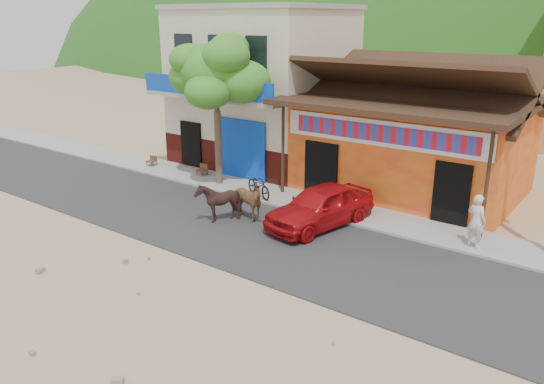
{
  "coord_description": "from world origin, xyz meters",
  "views": [
    {
      "loc": [
        9.67,
        -9.82,
        6.67
      ],
      "look_at": [
        0.19,
        3.0,
        1.4
      ],
      "focal_mm": 35.0,
      "sensor_mm": 36.0,
      "label": 1
    }
  ],
  "objects_px": {
    "red_car": "(320,206)",
    "cafe_chair_left": "(202,165)",
    "tree": "(217,111)",
    "pedestrian": "(476,221)",
    "cow_tan": "(245,201)",
    "scooter": "(259,186)",
    "cafe_chair_right": "(151,157)",
    "cow_dark": "(218,202)"
  },
  "relations": [
    {
      "from": "tree",
      "to": "cow_dark",
      "type": "xyz_separation_m",
      "value": [
        2.76,
        -3.12,
        -2.38
      ]
    },
    {
      "from": "red_car",
      "to": "scooter",
      "type": "height_order",
      "value": "red_car"
    },
    {
      "from": "tree",
      "to": "pedestrian",
      "type": "bearing_deg",
      "value": -1.56
    },
    {
      "from": "tree",
      "to": "scooter",
      "type": "distance_m",
      "value": 3.53
    },
    {
      "from": "red_car",
      "to": "cafe_chair_left",
      "type": "relative_size",
      "value": 4.65
    },
    {
      "from": "red_car",
      "to": "pedestrian",
      "type": "relative_size",
      "value": 2.48
    },
    {
      "from": "cow_dark",
      "to": "scooter",
      "type": "relative_size",
      "value": 0.84
    },
    {
      "from": "pedestrian",
      "to": "scooter",
      "type": "bearing_deg",
      "value": 19.87
    },
    {
      "from": "cow_dark",
      "to": "cafe_chair_left",
      "type": "relative_size",
      "value": 1.59
    },
    {
      "from": "cow_tan",
      "to": "red_car",
      "type": "relative_size",
      "value": 0.39
    },
    {
      "from": "cafe_chair_left",
      "to": "cafe_chair_right",
      "type": "distance_m",
      "value": 2.96
    },
    {
      "from": "tree",
      "to": "cafe_chair_right",
      "type": "distance_m",
      "value": 5.07
    },
    {
      "from": "scooter",
      "to": "cafe_chair_right",
      "type": "distance_m",
      "value": 6.77
    },
    {
      "from": "cow_tan",
      "to": "pedestrian",
      "type": "xyz_separation_m",
      "value": [
        7.05,
        2.18,
        0.23
      ]
    },
    {
      "from": "cafe_chair_left",
      "to": "tree",
      "type": "bearing_deg",
      "value": -25.22
    },
    {
      "from": "cow_tan",
      "to": "scooter",
      "type": "relative_size",
      "value": 0.97
    },
    {
      "from": "cow_tan",
      "to": "cow_dark",
      "type": "height_order",
      "value": "cow_dark"
    },
    {
      "from": "tree",
      "to": "cow_dark",
      "type": "height_order",
      "value": "tree"
    },
    {
      "from": "tree",
      "to": "cow_tan",
      "type": "relative_size",
      "value": 3.75
    },
    {
      "from": "cafe_chair_left",
      "to": "cafe_chair_right",
      "type": "relative_size",
      "value": 1.07
    },
    {
      "from": "cow_tan",
      "to": "pedestrian",
      "type": "height_order",
      "value": "pedestrian"
    },
    {
      "from": "cow_dark",
      "to": "red_car",
      "type": "xyz_separation_m",
      "value": [
        3.0,
        1.69,
        -0.0
      ]
    },
    {
      "from": "cow_tan",
      "to": "red_car",
      "type": "distance_m",
      "value": 2.57
    },
    {
      "from": "scooter",
      "to": "cafe_chair_right",
      "type": "height_order",
      "value": "scooter"
    },
    {
      "from": "cafe_chair_left",
      "to": "pedestrian",
      "type": "bearing_deg",
      "value": -11.74
    },
    {
      "from": "cow_tan",
      "to": "tree",
      "type": "bearing_deg",
      "value": 57.96
    },
    {
      "from": "red_car",
      "to": "cafe_chair_left",
      "type": "distance_m",
      "value": 7.4
    },
    {
      "from": "tree",
      "to": "pedestrian",
      "type": "distance_m",
      "value": 10.68
    },
    {
      "from": "cow_dark",
      "to": "scooter",
      "type": "height_order",
      "value": "cow_dark"
    },
    {
      "from": "pedestrian",
      "to": "cafe_chair_left",
      "type": "relative_size",
      "value": 1.87
    },
    {
      "from": "cow_tan",
      "to": "cafe_chair_right",
      "type": "relative_size",
      "value": 1.96
    },
    {
      "from": "cow_dark",
      "to": "red_car",
      "type": "distance_m",
      "value": 3.45
    },
    {
      "from": "red_car",
      "to": "cafe_chair_right",
      "type": "height_order",
      "value": "red_car"
    },
    {
      "from": "tree",
      "to": "cow_tan",
      "type": "bearing_deg",
      "value": -35.85
    },
    {
      "from": "red_car",
      "to": "cafe_chair_right",
      "type": "distance_m",
      "value": 10.24
    },
    {
      "from": "pedestrian",
      "to": "cow_dark",
      "type": "bearing_deg",
      "value": 39.25
    },
    {
      "from": "tree",
      "to": "red_car",
      "type": "height_order",
      "value": "tree"
    },
    {
      "from": "tree",
      "to": "cafe_chair_right",
      "type": "height_order",
      "value": "tree"
    },
    {
      "from": "cow_tan",
      "to": "cafe_chair_left",
      "type": "xyz_separation_m",
      "value": [
        -4.81,
        2.89,
        -0.16
      ]
    },
    {
      "from": "cafe_chair_left",
      "to": "cafe_chair_right",
      "type": "bearing_deg",
      "value": 176.98
    },
    {
      "from": "cow_dark",
      "to": "cafe_chair_right",
      "type": "height_order",
      "value": "cow_dark"
    },
    {
      "from": "red_car",
      "to": "pedestrian",
      "type": "distance_m",
      "value": 4.84
    }
  ]
}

